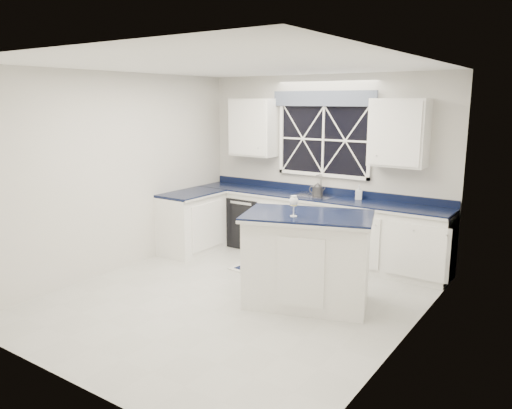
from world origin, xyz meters
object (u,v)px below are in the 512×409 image
Objects in this scene: island at (307,259)px; kettle at (317,189)px; dishwasher at (253,221)px; wine_glass at (294,202)px; faucet at (320,184)px; soap_bottle at (359,192)px.

kettle is (-0.76, 1.69, 0.49)m from island.
dishwasher is 2.67m from wine_glass.
dishwasher is 3.53× the size of wine_glass.
faucet is 0.65m from soap_bottle.
soap_bottle is at bearing -5.45° from faucet.
soap_bottle reaches higher than kettle.
wine_glass reaches higher than island.
dishwasher is 3.07× the size of kettle.
wine_glass is (0.68, -1.88, 0.20)m from kettle.
faucet reaches higher than island.
faucet is 0.13m from kettle.
kettle is 1.15× the size of wine_glass.
island is at bearing -85.96° from soap_bottle.
kettle reaches higher than dishwasher.
wine_glass is at bearing -129.84° from island.
kettle is 0.64m from soap_bottle.
kettle is at bearing 95.38° from island.
kettle is at bearing -175.87° from soap_bottle.
wine_glass reaches higher than soap_bottle.
soap_bottle is at bearing 75.21° from island.
soap_bottle is at bearing 1.68° from kettle.
dishwasher is at bearing -177.96° from kettle.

